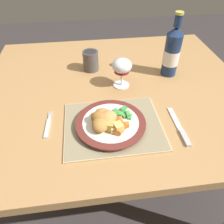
% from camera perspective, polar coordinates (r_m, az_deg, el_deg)
% --- Properties ---
extents(ground_plane, '(6.00, 6.00, 0.00)m').
position_cam_1_polar(ground_plane, '(1.50, 0.66, -17.14)').
color(ground_plane, '#383333').
extents(dining_table, '(1.13, 0.98, 0.74)m').
position_cam_1_polar(dining_table, '(1.00, 0.95, 2.33)').
color(dining_table, '#AD7F4C').
rests_on(dining_table, ground).
extents(placemat, '(0.33, 0.27, 0.01)m').
position_cam_1_polar(placemat, '(0.76, 0.30, -3.55)').
color(placemat, '#CCB789').
rests_on(placemat, dining_table).
extents(dinner_plate, '(0.24, 0.24, 0.02)m').
position_cam_1_polar(dinner_plate, '(0.75, -0.36, -3.02)').
color(dinner_plate, white).
rests_on(dinner_plate, placemat).
extents(breaded_croquettes, '(0.11, 0.12, 0.04)m').
position_cam_1_polar(breaded_croquettes, '(0.72, -2.41, -1.81)').
color(breaded_croquettes, '#B77F3D').
rests_on(breaded_croquettes, dinner_plate).
extents(green_beans_pile, '(0.08, 0.08, 0.02)m').
position_cam_1_polar(green_beans_pile, '(0.76, 2.31, -0.58)').
color(green_beans_pile, green).
rests_on(green_beans_pile, dinner_plate).
extents(glazed_carrots, '(0.05, 0.08, 0.02)m').
position_cam_1_polar(glazed_carrots, '(0.71, 2.25, -3.50)').
color(glazed_carrots, orange).
rests_on(glazed_carrots, dinner_plate).
extents(fork, '(0.02, 0.13, 0.01)m').
position_cam_1_polar(fork, '(0.79, -16.41, -3.56)').
color(fork, silver).
rests_on(fork, dining_table).
extents(table_knife, '(0.02, 0.19, 0.01)m').
position_cam_1_polar(table_knife, '(0.78, 17.42, -4.26)').
color(table_knife, silver).
rests_on(table_knife, dining_table).
extents(wine_glass, '(0.08, 0.08, 0.13)m').
position_cam_1_polar(wine_glass, '(0.90, 2.60, 11.65)').
color(wine_glass, silver).
rests_on(wine_glass, dining_table).
extents(bottle, '(0.07, 0.07, 0.27)m').
position_cam_1_polar(bottle, '(1.01, 15.39, 14.86)').
color(bottle, navy).
rests_on(bottle, dining_table).
extents(roast_potatoes, '(0.06, 0.05, 0.03)m').
position_cam_1_polar(roast_potatoes, '(0.70, 0.59, -3.95)').
color(roast_potatoes, gold).
rests_on(roast_potatoes, dinner_plate).
extents(drinking_cup, '(0.07, 0.07, 0.09)m').
position_cam_1_polar(drinking_cup, '(1.04, -5.58, 13.29)').
color(drinking_cup, '#4C4747').
rests_on(drinking_cup, dining_table).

